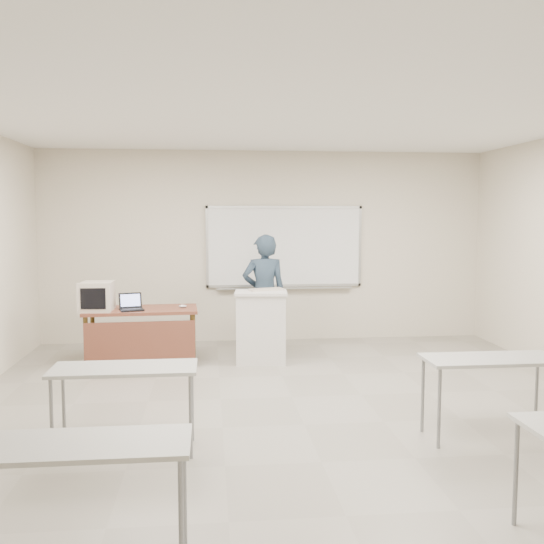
{
  "coord_description": "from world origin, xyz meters",
  "views": [
    {
      "loc": [
        -0.89,
        -5.55,
        1.98
      ],
      "look_at": [
        -0.08,
        2.2,
        1.26
      ],
      "focal_mm": 40.0,
      "sensor_mm": 36.0,
      "label": 1
    }
  ],
  "objects": [
    {
      "name": "floor",
      "position": [
        0.0,
        0.0,
        -0.01
      ],
      "size": [
        7.0,
        8.0,
        0.01
      ],
      "primitive_type": "cube",
      "color": "gray",
      "rests_on": "ground"
    },
    {
      "name": "whiteboard",
      "position": [
        0.3,
        3.97,
        1.48
      ],
      "size": [
        2.48,
        0.1,
        1.31
      ],
      "color": "white",
      "rests_on": "floor"
    },
    {
      "name": "student_desks",
      "position": [
        -0.0,
        -1.35,
        0.67
      ],
      "size": [
        4.4,
        2.2,
        0.73
      ],
      "color": "#A4A59F",
      "rests_on": "floor"
    },
    {
      "name": "instructor_desk",
      "position": [
        -1.8,
        2.49,
        0.55
      ],
      "size": [
        1.48,
        0.74,
        0.75
      ],
      "rotation": [
        0.0,
        0.0,
        0.05
      ],
      "color": "brown",
      "rests_on": "floor"
    },
    {
      "name": "podium",
      "position": [
        -0.2,
        2.5,
        0.49
      ],
      "size": [
        0.7,
        0.51,
        0.97
      ],
      "rotation": [
        0.0,
        0.0,
        -0.09
      ],
      "color": "white",
      "rests_on": "floor"
    },
    {
      "name": "crt_monitor",
      "position": [
        -2.35,
        2.48,
        0.94
      ],
      "size": [
        0.42,
        0.46,
        0.39
      ],
      "rotation": [
        0.0,
        0.0,
        -0.03
      ],
      "color": "#BEB1A3",
      "rests_on": "instructor_desk"
    },
    {
      "name": "laptop",
      "position": [
        -1.9,
        2.47,
        0.8
      ],
      "size": [
        0.3,
        0.28,
        0.22
      ],
      "rotation": [
        0.0,
        0.0,
        0.26
      ],
      "color": "black",
      "rests_on": "instructor_desk"
    },
    {
      "name": "mouse",
      "position": [
        -1.25,
        2.61,
        0.77
      ],
      "size": [
        0.12,
        0.1,
        0.04
      ],
      "primitive_type": "ellipsoid",
      "rotation": [
        0.0,
        0.0,
        0.32
      ],
      "color": "#B3B4BB",
      "rests_on": "instructor_desk"
    },
    {
      "name": "keyboard",
      "position": [
        -0.12,
        2.58,
        0.99
      ],
      "size": [
        0.49,
        0.29,
        0.03
      ],
      "primitive_type": "cube",
      "rotation": [
        0.0,
        0.0,
        0.32
      ],
      "color": "#BEB1A3",
      "rests_on": "podium"
    },
    {
      "name": "presenter",
      "position": [
        -0.11,
        3.0,
        0.86
      ],
      "size": [
        0.65,
        0.44,
        1.72
      ],
      "primitive_type": "imported",
      "rotation": [
        0.0,
        0.0,
        3.19
      ],
      "color": "black",
      "rests_on": "floor"
    }
  ]
}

